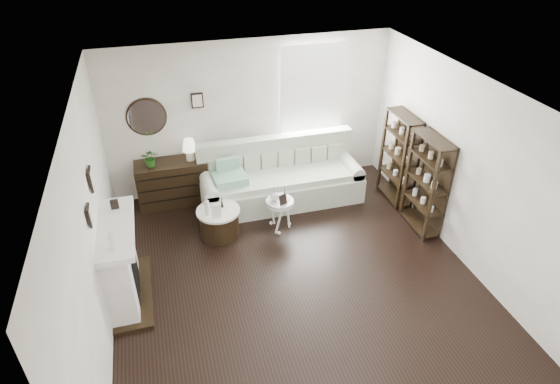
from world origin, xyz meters
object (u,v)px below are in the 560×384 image
object	(u,v)px
sofa	(280,181)
dresser	(173,182)
drum_table	(219,222)
pedestal_table	(280,203)

from	to	relation	value
sofa	dresser	bearing A→B (deg)	168.20
drum_table	dresser	bearing A→B (deg)	117.65
dresser	pedestal_table	size ratio (longest dim) A/B	2.22
sofa	drum_table	size ratio (longest dim) A/B	4.09
dresser	drum_table	distance (m)	1.32
dresser	pedestal_table	distance (m)	2.03
sofa	pedestal_table	xyz separation A→B (m)	(-0.25, -0.88, 0.14)
drum_table	sofa	bearing A→B (deg)	32.42
sofa	dresser	distance (m)	1.87
sofa	drum_table	world-z (taller)	sofa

